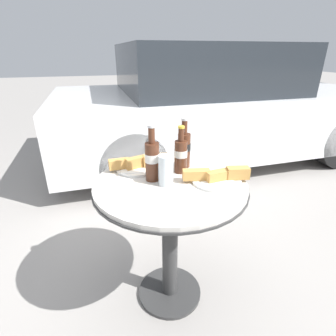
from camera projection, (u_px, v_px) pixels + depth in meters
ground_plane at (170, 292)px, 1.49m from camera, size 30.00×30.00×0.00m
bistro_table at (170, 211)px, 1.26m from camera, size 0.71×0.71×0.71m
cola_bottle_left at (184, 148)px, 1.31m from camera, size 0.07×0.07×0.25m
cola_bottle_right at (152, 159)px, 1.17m from camera, size 0.07×0.07×0.26m
cola_bottle_center at (181, 155)px, 1.25m from camera, size 0.06×0.06×0.23m
drinking_glass at (166, 172)px, 1.14m from camera, size 0.07×0.07×0.14m
lunch_plate_near at (139, 164)px, 1.31m from camera, size 0.30×0.20×0.07m
lunch_plate_far at (217, 177)px, 1.18m from camera, size 0.30×0.22×0.07m
parked_car at (212, 106)px, 3.28m from camera, size 3.85×1.85×1.33m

